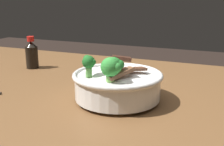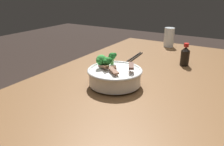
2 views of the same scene
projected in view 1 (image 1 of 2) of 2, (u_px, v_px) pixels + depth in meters
name	position (u px, v px, depth m)	size (l,w,h in m)	color
dining_table	(74.00, 120.00, 0.82)	(1.40, 0.84, 0.79)	brown
rice_bowl	(117.00, 82.00, 0.67)	(0.22, 0.22, 0.12)	white
soy_sauce_bottle	(32.00, 54.00, 0.98)	(0.04, 0.04, 0.12)	black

